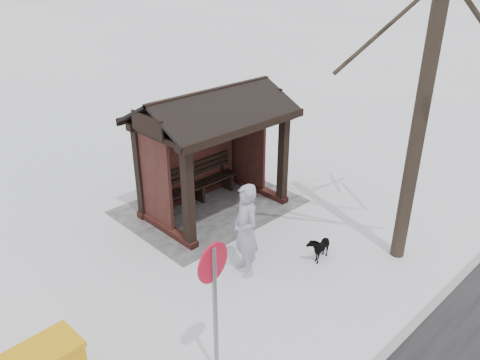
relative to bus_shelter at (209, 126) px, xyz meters
name	(u,v)px	position (x,y,z in m)	size (l,w,h in m)	color
ground	(215,209)	(0.00, 0.16, -2.17)	(120.00, 120.00, 0.00)	white
kerb	(421,318)	(0.00, 5.66, -2.16)	(120.00, 0.15, 0.06)	gray
trampled_patch	(210,206)	(0.00, -0.04, -2.16)	(4.20, 3.20, 0.02)	gray
bus_shelter	(209,126)	(0.00, 0.00, 0.00)	(3.60, 2.40, 3.09)	#391814
pedestrian	(246,231)	(1.27, 2.53, -1.20)	(0.71, 0.46, 1.93)	#9A93AD
dog	(319,246)	(-0.19, 3.26, -1.88)	(0.30, 0.67, 0.56)	black
road_sign	(214,284)	(3.38, 4.04, -0.48)	(0.59, 0.13, 2.33)	slate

